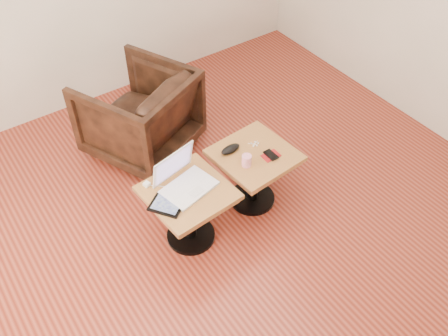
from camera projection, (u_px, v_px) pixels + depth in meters
room_shell at (237, 92)px, 2.74m from camera, size 4.52×4.52×2.71m
side_table_left at (189, 203)px, 3.46m from camera, size 0.59×0.59×0.50m
side_table_right at (254, 166)px, 3.73m from camera, size 0.59×0.59×0.50m
laptop at (184, 180)px, 3.37m from camera, size 0.41×0.36×0.25m
tablet at (167, 205)px, 3.27m from camera, size 0.26×0.27×0.02m
charging_adapter at (147, 184)px, 3.40m from camera, size 0.05×0.05×0.02m
glasses_case at (230, 149)px, 3.64m from camera, size 0.17×0.08×0.05m
striped_cup at (247, 161)px, 3.52m from camera, size 0.08×0.08×0.09m
earbuds_tangle at (255, 144)px, 3.70m from camera, size 0.07×0.06×0.01m
phone_on_sleeve at (271, 155)px, 3.62m from camera, size 0.13×0.11×0.02m
armchair at (139, 114)px, 4.17m from camera, size 1.06×1.08×0.75m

